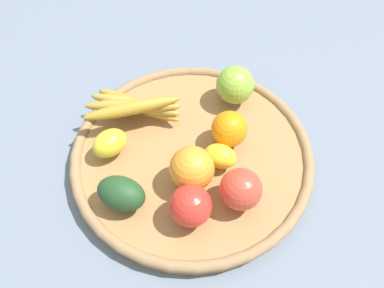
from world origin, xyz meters
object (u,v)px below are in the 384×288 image
lemon_1 (110,143)px  orange_1 (229,129)px  banana_bunch (134,106)px  apple_1 (241,189)px  avocado (121,193)px  apple_2 (191,206)px  apple_0 (235,85)px  orange_0 (192,168)px  lemon_0 (220,156)px

lemon_1 → orange_1: bearing=-130.3°
banana_bunch → apple_1: apple_1 is taller
apple_1 → avocado: apple_1 is taller
lemon_1 → apple_2: bearing=-178.9°
banana_bunch → avocado: (-0.13, 0.15, -0.00)m
apple_0 → banana_bunch: 0.21m
apple_1 → orange_0: bearing=17.4°
banana_bunch → apple_2: (-0.23, 0.09, 0.00)m
lemon_1 → lemon_0: lemon_1 is taller
apple_0 → orange_0: bearing=109.5°
apple_0 → orange_1: bearing=124.0°
apple_0 → lemon_0: bearing=120.6°
apple_0 → banana_bunch: bearing=56.9°
banana_bunch → lemon_0: (-0.20, -0.03, -0.01)m
banana_bunch → avocado: 0.19m
orange_1 → lemon_0: 0.06m
orange_0 → orange_1: bearing=-84.5°
orange_1 → apple_0: bearing=-56.0°
lemon_1 → orange_0: bearing=-160.1°
banana_bunch → apple_2: bearing=159.8°
orange_0 → apple_1: size_ratio=1.08×
apple_1 → lemon_0: bearing=-25.2°
orange_0 → lemon_0: size_ratio=1.31×
orange_1 → apple_2: size_ratio=0.96×
banana_bunch → orange_1: bearing=-155.1°
apple_0 → lemon_1: 0.28m
apple_1 → avocado: bearing=44.1°
apple_1 → lemon_0: 0.08m
apple_0 → lemon_1: size_ratio=1.14×
apple_0 → apple_2: size_ratio=1.08×
orange_1 → lemon_0: (-0.02, 0.05, -0.01)m
orange_0 → lemon_1: 0.17m
lemon_0 → apple_1: bearing=154.8°
apple_0 → avocado: (-0.01, 0.32, -0.01)m
lemon_1 → apple_0: bearing=-107.5°
apple_2 → apple_1: 0.09m
orange_1 → avocado: (0.05, 0.23, -0.01)m
apple_0 → avocado: bearing=92.7°
apple_2 → lemon_0: apple_2 is taller
orange_1 → avocado: bearing=78.3°
orange_1 → banana_bunch: (0.17, 0.08, -0.00)m
apple_1 → banana_bunch: bearing=-1.2°
orange_1 → avocado: 0.23m
apple_0 → apple_1: size_ratio=1.06×
avocado → banana_bunch: bearing=-48.8°
avocado → lemon_0: size_ratio=1.42×
orange_0 → apple_1: (-0.09, -0.03, -0.00)m
lemon_0 → orange_1: bearing=-66.2°
lemon_1 → banana_bunch: bearing=-71.4°
banana_bunch → apple_2: 0.25m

